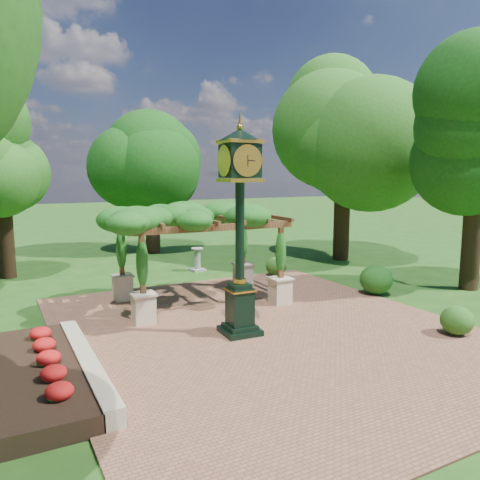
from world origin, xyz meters
name	(u,v)px	position (x,y,z in m)	size (l,w,h in m)	color
ground	(289,344)	(0.00, 0.00, 0.00)	(120.00, 120.00, 0.00)	#1E4714
brick_plaza	(267,331)	(0.00, 1.00, 0.02)	(10.00, 12.00, 0.04)	brown
border_wall	(86,365)	(-4.60, 0.50, 0.20)	(0.35, 5.00, 0.40)	#C6B793
flower_bed	(38,374)	(-5.50, 0.50, 0.18)	(1.50, 5.00, 0.36)	red
pedestal_clock	(240,213)	(-0.75, 1.09, 3.09)	(1.06, 1.06, 5.17)	black
pergola	(199,221)	(-0.45, 4.32, 2.58)	(5.08, 3.29, 3.14)	beige
sundial	(197,261)	(1.38, 8.91, 0.43)	(0.62, 0.62, 0.98)	#9A9A92
shrub_front	(457,320)	(4.01, -1.53, 0.40)	(0.81, 0.81, 0.72)	#255819
shrub_mid	(376,279)	(5.15, 2.44, 0.53)	(1.09, 1.09, 0.98)	#1C5317
shrub_back	(276,266)	(3.73, 6.44, 0.41)	(0.82, 0.82, 0.74)	#295618
tree_west_far	(0,151)	(-5.67, 11.21, 4.90)	(3.12, 3.12, 7.18)	black
tree_north	(151,151)	(1.17, 14.24, 5.17)	(4.84, 4.84, 7.52)	black
tree_east_far	(345,122)	(8.46, 8.17, 6.39)	(5.52, 5.52, 9.28)	#312113
tree_east_near	(479,129)	(8.63, 1.51, 5.54)	(3.92, 3.92, 8.07)	#312213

